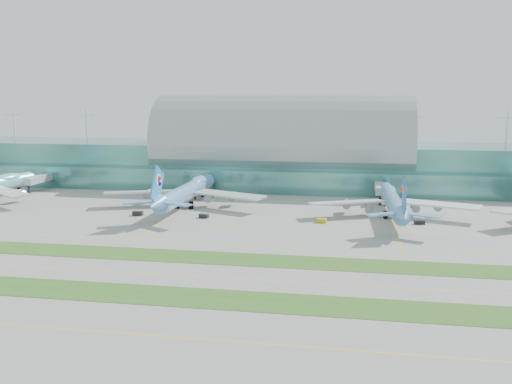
# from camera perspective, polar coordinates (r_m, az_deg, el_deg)

# --- Properties ---
(ground) EXTENTS (700.00, 700.00, 0.00)m
(ground) POSITION_cam_1_polar(r_m,az_deg,el_deg) (149.47, -3.68, -6.85)
(ground) COLOR gray
(ground) RESTS_ON ground
(terminal) EXTENTS (340.00, 69.10, 36.00)m
(terminal) POSITION_cam_1_polar(r_m,az_deg,el_deg) (271.69, 2.70, 3.62)
(terminal) COLOR #3D7A75
(terminal) RESTS_ON ground
(grass_strip_near) EXTENTS (420.00, 12.00, 0.08)m
(grass_strip_near) POSITION_cam_1_polar(r_m,az_deg,el_deg) (123.78, -6.78, -10.40)
(grass_strip_near) COLOR #2D591E
(grass_strip_near) RESTS_ON ground
(grass_strip_far) EXTENTS (420.00, 12.00, 0.08)m
(grass_strip_far) POSITION_cam_1_polar(r_m,az_deg,el_deg) (151.33, -3.50, -6.63)
(grass_strip_far) COLOR #2D591E
(grass_strip_far) RESTS_ON ground
(taxiline_a) EXTENTS (420.00, 0.35, 0.01)m
(taxiline_a) POSITION_cam_1_polar(r_m,az_deg,el_deg) (106.17, -9.97, -13.97)
(taxiline_a) COLOR yellow
(taxiline_a) RESTS_ON ground
(taxiline_b) EXTENTS (420.00, 0.35, 0.01)m
(taxiline_b) POSITION_cam_1_polar(r_m,az_deg,el_deg) (136.52, -5.08, -8.47)
(taxiline_b) COLOR yellow
(taxiline_b) RESTS_ON ground
(taxiline_c) EXTENTS (420.00, 0.35, 0.01)m
(taxiline_c) POSITION_cam_1_polar(r_m,az_deg,el_deg) (166.38, -2.22, -5.14)
(taxiline_c) COLOR yellow
(taxiline_c) RESTS_ON ground
(taxiline_d) EXTENTS (420.00, 0.35, 0.01)m
(taxiline_d) POSITION_cam_1_polar(r_m,az_deg,el_deg) (187.31, -0.80, -3.46)
(taxiline_d) COLOR yellow
(taxiline_d) RESTS_ON ground
(airliner_b) EXTENTS (64.32, 72.89, 20.09)m
(airliner_b) POSITION_cam_1_polar(r_m,az_deg,el_deg) (221.78, -6.91, 0.14)
(airliner_b) COLOR #6498DC
(airliner_b) RESTS_ON ground
(airliner_c) EXTENTS (59.40, 67.44, 18.56)m
(airliner_c) POSITION_cam_1_polar(r_m,az_deg,el_deg) (207.61, 13.51, -0.83)
(airliner_c) COLOR #5F9CD3
(airliner_c) RESTS_ON ground
(gse_c) EXTENTS (3.68, 1.99, 1.60)m
(gse_c) POSITION_cam_1_polar(r_m,az_deg,el_deg) (208.59, -11.74, -2.10)
(gse_c) COLOR black
(gse_c) RESTS_ON ground
(gse_d) EXTENTS (3.60, 2.54, 1.40)m
(gse_d) POSITION_cam_1_polar(r_m,az_deg,el_deg) (200.98, -5.25, -2.40)
(gse_d) COLOR black
(gse_d) RESTS_ON ground
(gse_e) EXTENTS (3.45, 1.97, 1.40)m
(gse_e) POSITION_cam_1_polar(r_m,az_deg,el_deg) (193.94, 6.57, -2.86)
(gse_e) COLOR gold
(gse_e) RESTS_ON ground
(gse_f) EXTENTS (3.62, 2.22, 1.38)m
(gse_f) POSITION_cam_1_polar(r_m,az_deg,el_deg) (198.09, 16.03, -2.92)
(gse_f) COLOR black
(gse_f) RESTS_ON ground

